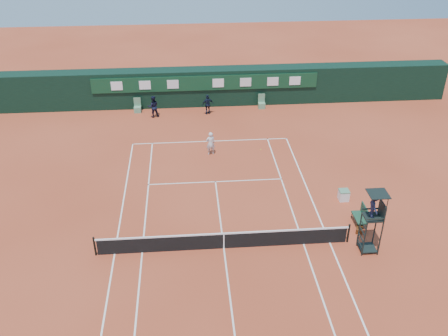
{
  "coord_description": "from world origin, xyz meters",
  "views": [
    {
      "loc": [
        -1.59,
        -19.72,
        16.32
      ],
      "look_at": [
        0.5,
        6.0,
        1.2
      ],
      "focal_mm": 40.0,
      "sensor_mm": 36.0,
      "label": 1
    }
  ],
  "objects_px": {
    "umpire_chair": "(374,210)",
    "player": "(211,143)",
    "tennis_net": "(224,240)",
    "player_bench": "(362,215)",
    "cooler": "(344,195)"
  },
  "relations": [
    {
      "from": "tennis_net",
      "to": "player_bench",
      "type": "bearing_deg",
      "value": 10.68
    },
    {
      "from": "tennis_net",
      "to": "cooler",
      "type": "relative_size",
      "value": 20.0
    },
    {
      "from": "cooler",
      "to": "player",
      "type": "xyz_separation_m",
      "value": [
        -7.39,
        6.16,
        0.5
      ]
    },
    {
      "from": "umpire_chair",
      "to": "player_bench",
      "type": "height_order",
      "value": "umpire_chair"
    },
    {
      "from": "tennis_net",
      "to": "umpire_chair",
      "type": "distance_m",
      "value": 7.49
    },
    {
      "from": "cooler",
      "to": "player_bench",
      "type": "bearing_deg",
      "value": -83.82
    },
    {
      "from": "cooler",
      "to": "player",
      "type": "bearing_deg",
      "value": 140.2
    },
    {
      "from": "tennis_net",
      "to": "player_bench",
      "type": "relative_size",
      "value": 10.75
    },
    {
      "from": "cooler",
      "to": "tennis_net",
      "type": "bearing_deg",
      "value": -152.38
    },
    {
      "from": "player_bench",
      "to": "umpire_chair",
      "type": "bearing_deg",
      "value": -99.9
    },
    {
      "from": "tennis_net",
      "to": "umpire_chair",
      "type": "bearing_deg",
      "value": -5.77
    },
    {
      "from": "player_bench",
      "to": "cooler",
      "type": "distance_m",
      "value": 2.43
    },
    {
      "from": "tennis_net",
      "to": "cooler",
      "type": "xyz_separation_m",
      "value": [
        7.31,
        3.82,
        -0.18
      ]
    },
    {
      "from": "umpire_chair",
      "to": "player",
      "type": "relative_size",
      "value": 2.08
    },
    {
      "from": "umpire_chair",
      "to": "cooler",
      "type": "distance_m",
      "value": 5.03
    }
  ]
}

